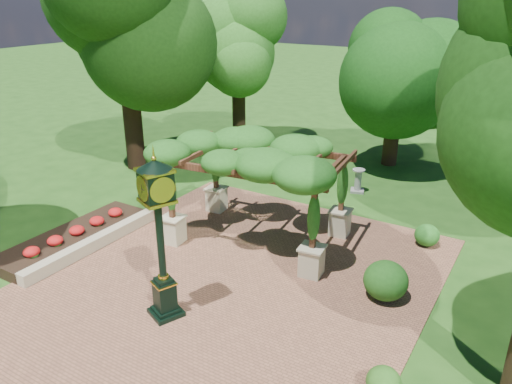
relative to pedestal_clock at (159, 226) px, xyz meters
The scene contains 13 objects.
ground 2.64m from the pedestal_clock, 60.72° to the left, with size 120.00×120.00×0.00m, color #1E4714.
brick_plaza 3.10m from the pedestal_clock, 75.24° to the left, with size 10.00×12.00×0.04m, color brown.
border_wall 4.87m from the pedestal_clock, 161.32° to the left, with size 0.35×5.00×0.40m, color #C6B793.
flower_bed 5.66m from the pedestal_clock, 164.51° to the left, with size 1.50×5.00×0.36m, color red.
pedestal_clock is the anchor object (origin of this frame).
pergola 4.64m from the pedestal_clock, 92.41° to the left, with size 5.60×3.86×3.32m.
sundial 10.39m from the pedestal_clock, 84.12° to the left, with size 0.65×0.65×0.94m.
shrub_front 5.75m from the pedestal_clock, ahead, with size 0.69×0.69×0.62m, color #295A19.
shrub_mid 5.85m from the pedestal_clock, 38.89° to the left, with size 1.13×1.13×1.02m, color #1F5217.
shrub_back 8.53m from the pedestal_clock, 57.08° to the left, with size 0.76×0.76×0.68m, color #22611C.
tree_west_near 12.27m from the pedestal_clock, 137.56° to the left, with size 5.39×5.39×9.83m.
tree_west_far 15.15m from the pedestal_clock, 116.48° to the left, with size 3.69×3.69×7.53m.
tree_north 14.36m from the pedestal_clock, 85.81° to the left, with size 4.32×4.32×6.99m.
Camera 1 is at (6.71, -8.40, 7.39)m, focal length 35.00 mm.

